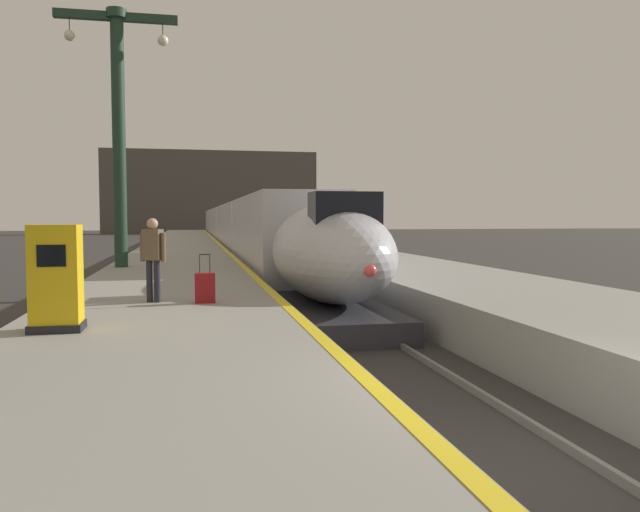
# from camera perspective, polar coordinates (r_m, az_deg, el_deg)

# --- Properties ---
(ground_plane) EXTENTS (260.00, 260.00, 0.00)m
(ground_plane) POSITION_cam_1_polar(r_m,az_deg,el_deg) (7.44, 18.90, -18.41)
(ground_plane) COLOR #33302D
(platform_left) EXTENTS (4.80, 110.00, 1.05)m
(platform_left) POSITION_cam_1_polar(r_m,az_deg,el_deg) (30.75, -12.60, -0.69)
(platform_left) COLOR gray
(platform_left) RESTS_ON ground
(platform_right) EXTENTS (4.80, 110.00, 1.05)m
(platform_right) POSITION_cam_1_polar(r_m,az_deg,el_deg) (31.68, 2.21, -0.48)
(platform_right) COLOR gray
(platform_right) RESTS_ON ground
(platform_left_safety_stripe) EXTENTS (0.20, 107.80, 0.01)m
(platform_left_safety_stripe) POSITION_cam_1_polar(r_m,az_deg,el_deg) (30.77, -8.37, 0.35)
(platform_left_safety_stripe) COLOR yellow
(platform_left_safety_stripe) RESTS_ON platform_left
(rail_main_left) EXTENTS (0.08, 110.00, 0.12)m
(rail_main_left) POSITION_cam_1_polar(r_m,az_deg,el_deg) (33.65, -6.89, -1.06)
(rail_main_left) COLOR slate
(rail_main_left) RESTS_ON ground
(rail_main_right) EXTENTS (0.08, 110.00, 0.12)m
(rail_main_right) POSITION_cam_1_polar(r_m,az_deg,el_deg) (33.80, -4.36, -1.03)
(rail_main_right) COLOR slate
(rail_main_right) RESTS_ON ground
(highspeed_train_main) EXTENTS (2.92, 76.29, 3.60)m
(highspeed_train_main) POSITION_cam_1_polar(r_m,az_deg,el_deg) (49.58, -7.61, 2.62)
(highspeed_train_main) COLOR silver
(highspeed_train_main) RESTS_ON ground
(station_column_mid) EXTENTS (4.00, 0.68, 8.67)m
(station_column_mid) POSITION_cam_1_polar(r_m,az_deg,el_deg) (22.72, -17.91, 12.36)
(station_column_mid) COLOR #1E3828
(station_column_mid) RESTS_ON platform_left
(passenger_near_edge) EXTENTS (0.51, 0.37, 1.69)m
(passenger_near_edge) POSITION_cam_1_polar(r_m,az_deg,el_deg) (12.97, -15.00, 0.26)
(passenger_near_edge) COLOR #23232D
(passenger_near_edge) RESTS_ON platform_left
(rolling_suitcase) EXTENTS (0.40, 0.22, 0.98)m
(rolling_suitcase) POSITION_cam_1_polar(r_m,az_deg,el_deg) (12.68, -10.45, -2.86)
(rolling_suitcase) COLOR maroon
(rolling_suitcase) RESTS_ON platform_left
(ticket_machine_yellow) EXTENTS (0.76, 0.62, 1.60)m
(ticket_machine_yellow) POSITION_cam_1_polar(r_m,az_deg,el_deg) (10.19, -22.93, -2.19)
(ticket_machine_yellow) COLOR yellow
(ticket_machine_yellow) RESTS_ON platform_left
(terminus_back_wall) EXTENTS (36.00, 2.00, 14.00)m
(terminus_back_wall) POSITION_cam_1_polar(r_m,az_deg,el_deg) (108.06, -9.88, 5.76)
(terminus_back_wall) COLOR #4C4742
(terminus_back_wall) RESTS_ON ground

